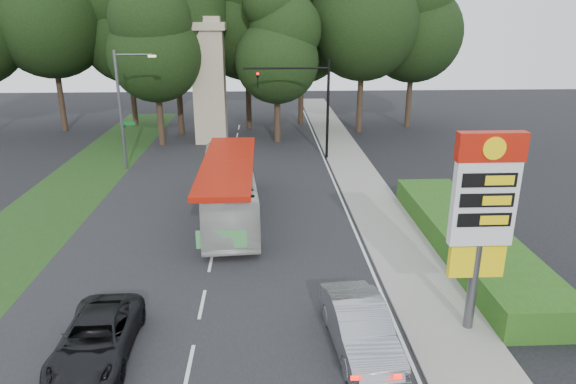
{
  "coord_description": "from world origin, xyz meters",
  "views": [
    {
      "loc": [
        2.39,
        -12.67,
        10.14
      ],
      "look_at": [
        3.47,
        10.23,
        2.2
      ],
      "focal_mm": 32.0,
      "sensor_mm": 36.0,
      "label": 1
    }
  ],
  "objects_px": {
    "monument": "(209,80)",
    "traffic_signal_mast": "(310,96)",
    "gas_station_pylon": "(483,207)",
    "sedan_silver": "(360,327)",
    "streetlight_signs": "(123,105)",
    "transit_bus": "(229,190)",
    "suv_charcoal": "(97,338)"
  },
  "relations": [
    {
      "from": "gas_station_pylon",
      "to": "traffic_signal_mast",
      "type": "xyz_separation_m",
      "value": [
        -3.52,
        22.0,
        0.22
      ]
    },
    {
      "from": "transit_bus",
      "to": "suv_charcoal",
      "type": "xyz_separation_m",
      "value": [
        -3.4,
        -11.62,
        -0.86
      ]
    },
    {
      "from": "gas_station_pylon",
      "to": "traffic_signal_mast",
      "type": "bearing_deg",
      "value": 99.09
    },
    {
      "from": "streetlight_signs",
      "to": "suv_charcoal",
      "type": "xyz_separation_m",
      "value": [
        4.09,
        -20.88,
        -3.78
      ]
    },
    {
      "from": "transit_bus",
      "to": "suv_charcoal",
      "type": "relative_size",
      "value": 2.3
    },
    {
      "from": "traffic_signal_mast",
      "to": "sedan_silver",
      "type": "relative_size",
      "value": 1.49
    },
    {
      "from": "transit_bus",
      "to": "suv_charcoal",
      "type": "distance_m",
      "value": 12.14
    },
    {
      "from": "monument",
      "to": "suv_charcoal",
      "type": "relative_size",
      "value": 2.13
    },
    {
      "from": "suv_charcoal",
      "to": "streetlight_signs",
      "type": "bearing_deg",
      "value": 100.03
    },
    {
      "from": "monument",
      "to": "suv_charcoal",
      "type": "bearing_deg",
      "value": -91.78
    },
    {
      "from": "sedan_silver",
      "to": "gas_station_pylon",
      "type": "bearing_deg",
      "value": 7.68
    },
    {
      "from": "traffic_signal_mast",
      "to": "streetlight_signs",
      "type": "bearing_deg",
      "value": -171.08
    },
    {
      "from": "gas_station_pylon",
      "to": "transit_bus",
      "type": "height_order",
      "value": "gas_station_pylon"
    },
    {
      "from": "streetlight_signs",
      "to": "traffic_signal_mast",
      "type": "bearing_deg",
      "value": 8.92
    },
    {
      "from": "sedan_silver",
      "to": "suv_charcoal",
      "type": "relative_size",
      "value": 1.02
    },
    {
      "from": "gas_station_pylon",
      "to": "suv_charcoal",
      "type": "bearing_deg",
      "value": -175.89
    },
    {
      "from": "traffic_signal_mast",
      "to": "suv_charcoal",
      "type": "height_order",
      "value": "traffic_signal_mast"
    },
    {
      "from": "gas_station_pylon",
      "to": "suv_charcoal",
      "type": "distance_m",
      "value": 12.71
    },
    {
      "from": "gas_station_pylon",
      "to": "sedan_silver",
      "type": "height_order",
      "value": "gas_station_pylon"
    },
    {
      "from": "streetlight_signs",
      "to": "transit_bus",
      "type": "distance_m",
      "value": 12.26
    },
    {
      "from": "traffic_signal_mast",
      "to": "transit_bus",
      "type": "distance_m",
      "value": 12.78
    },
    {
      "from": "traffic_signal_mast",
      "to": "streetlight_signs",
      "type": "xyz_separation_m",
      "value": [
        -12.67,
        -1.99,
        -0.23
      ]
    },
    {
      "from": "gas_station_pylon",
      "to": "monument",
      "type": "relative_size",
      "value": 0.68
    },
    {
      "from": "traffic_signal_mast",
      "to": "sedan_silver",
      "type": "distance_m",
      "value": 23.22
    },
    {
      "from": "gas_station_pylon",
      "to": "transit_bus",
      "type": "xyz_separation_m",
      "value": [
        -8.7,
        10.76,
        -2.93
      ]
    },
    {
      "from": "streetlight_signs",
      "to": "transit_bus",
      "type": "bearing_deg",
      "value": -51.04
    },
    {
      "from": "traffic_signal_mast",
      "to": "suv_charcoal",
      "type": "relative_size",
      "value": 1.52
    },
    {
      "from": "suv_charcoal",
      "to": "sedan_silver",
      "type": "bearing_deg",
      "value": -1.2
    },
    {
      "from": "gas_station_pylon",
      "to": "suv_charcoal",
      "type": "relative_size",
      "value": 1.45
    },
    {
      "from": "gas_station_pylon",
      "to": "streetlight_signs",
      "type": "bearing_deg",
      "value": 128.96
    },
    {
      "from": "sedan_silver",
      "to": "streetlight_signs",
      "type": "bearing_deg",
      "value": 115.25
    },
    {
      "from": "monument",
      "to": "traffic_signal_mast",
      "type": "bearing_deg",
      "value": -38.0
    }
  ]
}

